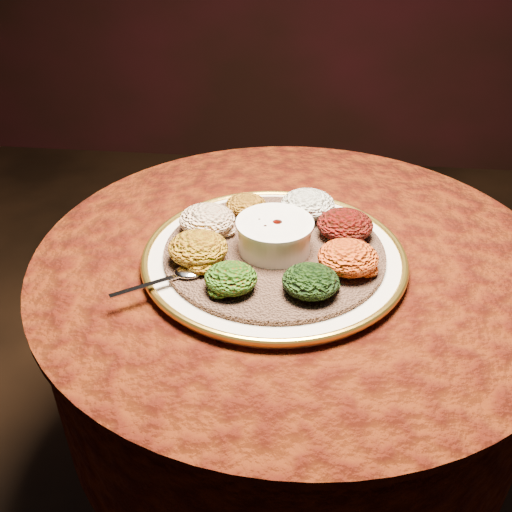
# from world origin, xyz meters

# --- Properties ---
(table) EXTENTS (0.96, 0.96, 0.73)m
(table) POSITION_xyz_m (0.00, 0.00, 0.55)
(table) COLOR black
(table) RESTS_ON ground
(platter) EXTENTS (0.51, 0.51, 0.02)m
(platter) POSITION_xyz_m (-0.04, -0.04, 0.75)
(platter) COLOR silver
(platter) RESTS_ON table
(injera) EXTENTS (0.44, 0.44, 0.01)m
(injera) POSITION_xyz_m (-0.04, -0.04, 0.76)
(injera) COLOR brown
(injera) RESTS_ON platter
(stew_bowl) EXTENTS (0.13, 0.13, 0.06)m
(stew_bowl) POSITION_xyz_m (-0.04, -0.04, 0.79)
(stew_bowl) COLOR silver
(stew_bowl) RESTS_ON injera
(spoon) EXTENTS (0.13, 0.10, 0.01)m
(spoon) POSITION_xyz_m (-0.18, -0.14, 0.77)
(spoon) COLOR silver
(spoon) RESTS_ON injera
(portion_ayib) EXTENTS (0.10, 0.10, 0.05)m
(portion_ayib) POSITION_xyz_m (0.02, 0.08, 0.79)
(portion_ayib) COLOR white
(portion_ayib) RESTS_ON injera
(portion_kitfo) EXTENTS (0.10, 0.10, 0.05)m
(portion_kitfo) POSITION_xyz_m (0.09, 0.02, 0.79)
(portion_kitfo) COLOR black
(portion_kitfo) RESTS_ON injera
(portion_tikil) EXTENTS (0.10, 0.10, 0.05)m
(portion_tikil) POSITION_xyz_m (0.09, -0.09, 0.79)
(portion_tikil) COLOR #C26F10
(portion_tikil) RESTS_ON injera
(portion_gomen) EXTENTS (0.09, 0.09, 0.04)m
(portion_gomen) POSITION_xyz_m (0.03, -0.16, 0.78)
(portion_gomen) COLOR black
(portion_gomen) RESTS_ON injera
(portion_mixveg) EXTENTS (0.08, 0.08, 0.04)m
(portion_mixveg) POSITION_xyz_m (-0.09, -0.16, 0.78)
(portion_mixveg) COLOR #A5300A
(portion_mixveg) RESTS_ON injera
(portion_kik) EXTENTS (0.10, 0.10, 0.05)m
(portion_kik) POSITION_xyz_m (-0.16, -0.09, 0.79)
(portion_kik) COLOR #A47A0E
(portion_kik) RESTS_ON injera
(portion_timatim) EXTENTS (0.10, 0.10, 0.05)m
(portion_timatim) POSITION_xyz_m (-0.16, 0.01, 0.79)
(portion_timatim) COLOR maroon
(portion_timatim) RESTS_ON injera
(portion_shiro) EXTENTS (0.08, 0.08, 0.04)m
(portion_shiro) POSITION_xyz_m (-0.10, 0.08, 0.78)
(portion_shiro) COLOR #8A5110
(portion_shiro) RESTS_ON injera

